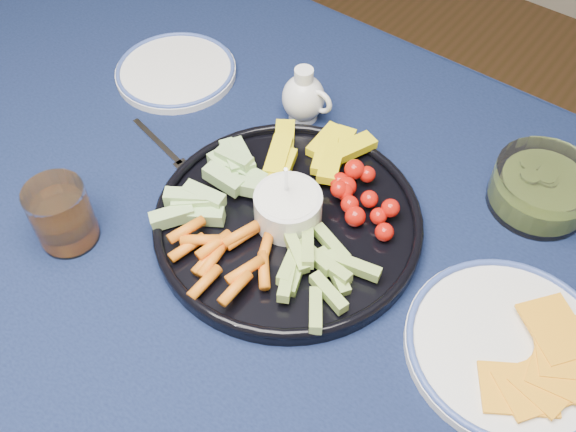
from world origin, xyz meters
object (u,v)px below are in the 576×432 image
Objects in this scene: dining_table at (215,275)px; juice_tumbler at (63,218)px; pickle_bowl at (541,189)px; side_plate_extra at (176,71)px; creamer_pitcher at (304,97)px; crudite_platter at (286,217)px; cheese_plate at (510,345)px.

juice_tumbler is at bearing -143.64° from dining_table.
pickle_bowl is 0.64m from juice_tumbler.
dining_table is at bearing -39.22° from side_plate_extra.
creamer_pitcher is 0.39m from juice_tumbler.
crudite_platter reaches higher than side_plate_extra.
juice_tumbler is (-0.11, -0.38, 0.00)m from creamer_pitcher.
crudite_platter is 0.32m from cheese_plate.
juice_tumbler is (-0.47, -0.43, 0.01)m from pickle_bowl.
dining_table is 8.40× the size of side_plate_extra.
side_plate_extra is (-0.23, -0.05, -0.03)m from creamer_pitcher.
juice_tumbler is (-0.53, -0.20, 0.03)m from cheese_plate.
side_plate_extra is (-0.27, 0.22, 0.10)m from dining_table.
pickle_bowl is at bearing 106.42° from cheese_plate.
pickle_bowl is (0.32, 0.32, 0.12)m from dining_table.
crudite_platter reaches higher than dining_table.
creamer_pitcher is 0.36m from pickle_bowl.
pickle_bowl is at bearing 45.41° from dining_table.
pickle_bowl is (0.25, 0.24, 0.01)m from crudite_platter.
juice_tumbler is at bearing -139.22° from crudite_platter.
crudite_platter is at bearing -135.53° from pickle_bowl.
pickle_bowl is 0.56× the size of cheese_plate.
pickle_bowl is at bearing 9.81° from side_plate_extra.
crudite_platter is 3.94× the size of creamer_pitcher.
cheese_plate is 2.64× the size of juice_tumbler.
pickle_bowl reaches higher than dining_table.
crudite_platter is at bearing -177.75° from cheese_plate.
juice_tumbler is at bearing -105.75° from creamer_pitcher.
cheese_plate is 0.57m from juice_tumbler.
juice_tumbler reaches higher than pickle_bowl.
pickle_bowl is at bearing 42.80° from juice_tumbler.
side_plate_extra is at bearing -168.51° from creamer_pitcher.
juice_tumbler reaches higher than dining_table.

